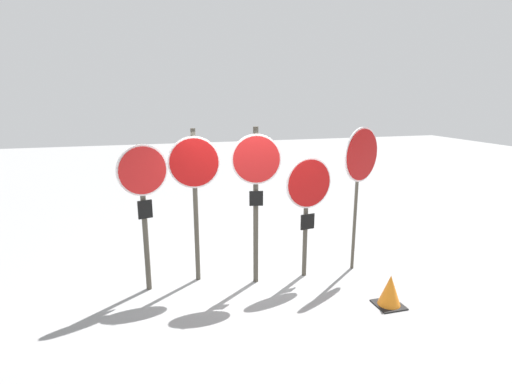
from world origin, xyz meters
The scene contains 7 objects.
ground_plane centered at (0.00, 0.00, 0.00)m, with size 40.00×40.00×0.00m, color gray.
stop_sign_0 centered at (-1.71, -0.14, 1.66)m, with size 0.75×0.26×2.36m.
stop_sign_1 centered at (-0.92, -0.01, 1.77)m, with size 0.83×0.17×2.56m.
stop_sign_2 centered at (0.00, -0.36, 1.77)m, with size 0.78×0.20×2.59m.
stop_sign_3 centered at (0.89, -0.36, 1.46)m, with size 0.84×0.19×2.08m.
stop_sign_4 centered at (1.86, -0.32, 1.93)m, with size 0.84×0.43×2.55m.
traffic_cone_0 centered at (1.71, -1.62, 0.24)m, with size 0.40×0.40×0.48m.
Camera 1 is at (-1.67, -6.27, 3.07)m, focal length 28.00 mm.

